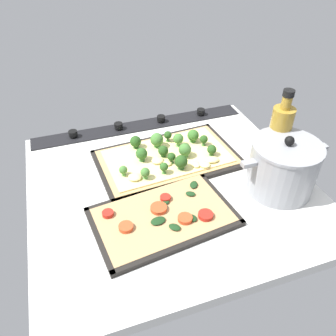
{
  "coord_description": "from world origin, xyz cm",
  "views": [
    {
      "loc": [
        23.41,
        66.18,
        60.74
      ],
      "look_at": [
        -0.25,
        -3.01,
        3.05
      ],
      "focal_mm": 36.19,
      "sensor_mm": 36.0,
      "label": 1
    }
  ],
  "objects_px": {
    "baking_tray_front": "(167,160)",
    "broccoli_pizza": "(168,155)",
    "veggie_pizza_back": "(163,215)",
    "cooking_pot": "(282,167)",
    "oil_bottle": "(278,138)",
    "baking_tray_back": "(163,217)"
  },
  "relations": [
    {
      "from": "broccoli_pizza",
      "to": "baking_tray_front",
      "type": "bearing_deg",
      "value": -20.24
    },
    {
      "from": "baking_tray_back",
      "to": "baking_tray_front",
      "type": "bearing_deg",
      "value": -111.33
    },
    {
      "from": "baking_tray_front",
      "to": "veggie_pizza_back",
      "type": "distance_m",
      "value": 0.23
    },
    {
      "from": "oil_bottle",
      "to": "cooking_pot",
      "type": "bearing_deg",
      "value": 69.12
    },
    {
      "from": "baking_tray_back",
      "to": "veggie_pizza_back",
      "type": "distance_m",
      "value": 0.01
    },
    {
      "from": "broccoli_pizza",
      "to": "oil_bottle",
      "type": "distance_m",
      "value": 0.31
    },
    {
      "from": "cooking_pot",
      "to": "veggie_pizza_back",
      "type": "bearing_deg",
      "value": 1.32
    },
    {
      "from": "veggie_pizza_back",
      "to": "cooking_pot",
      "type": "xyz_separation_m",
      "value": [
        -0.33,
        -0.01,
        0.06
      ]
    },
    {
      "from": "veggie_pizza_back",
      "to": "oil_bottle",
      "type": "relative_size",
      "value": 1.35
    },
    {
      "from": "baking_tray_front",
      "to": "veggie_pizza_back",
      "type": "xyz_separation_m",
      "value": [
        0.08,
        0.22,
        0.01
      ]
    },
    {
      "from": "veggie_pizza_back",
      "to": "cooking_pot",
      "type": "distance_m",
      "value": 0.33
    },
    {
      "from": "baking_tray_front",
      "to": "broccoli_pizza",
      "type": "distance_m",
      "value": 0.02
    },
    {
      "from": "baking_tray_front",
      "to": "broccoli_pizza",
      "type": "xyz_separation_m",
      "value": [
        -0.0,
        0.0,
        0.02
      ]
    },
    {
      "from": "oil_bottle",
      "to": "broccoli_pizza",
      "type": "bearing_deg",
      "value": -25.97
    },
    {
      "from": "baking_tray_front",
      "to": "broccoli_pizza",
      "type": "relative_size",
      "value": 1.06
    },
    {
      "from": "baking_tray_front",
      "to": "oil_bottle",
      "type": "bearing_deg",
      "value": 154.08
    },
    {
      "from": "baking_tray_back",
      "to": "veggie_pizza_back",
      "type": "xyz_separation_m",
      "value": [
        -0.0,
        -0.0,
        0.01
      ]
    },
    {
      "from": "veggie_pizza_back",
      "to": "broccoli_pizza",
      "type": "bearing_deg",
      "value": -111.7
    },
    {
      "from": "baking_tray_back",
      "to": "veggie_pizza_back",
      "type": "bearing_deg",
      "value": -177.45
    },
    {
      "from": "cooking_pot",
      "to": "broccoli_pizza",
      "type": "bearing_deg",
      "value": -41.17
    },
    {
      "from": "veggie_pizza_back",
      "to": "oil_bottle",
      "type": "height_order",
      "value": "oil_bottle"
    },
    {
      "from": "cooking_pot",
      "to": "oil_bottle",
      "type": "distance_m",
      "value": 0.09
    }
  ]
}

